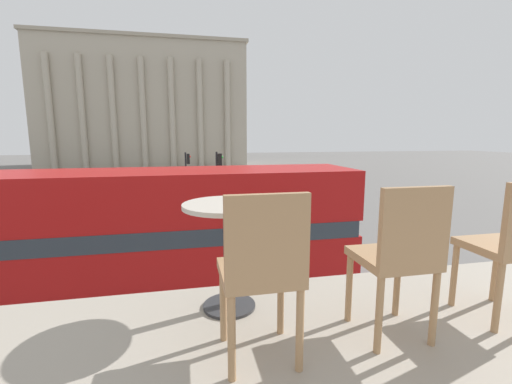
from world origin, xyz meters
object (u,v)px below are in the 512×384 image
(double_decker_bus, at_px, (150,236))
(cafe_chair_0, at_px, (262,268))
(traffic_light_mid, at_px, (218,178))
(cafe_chair_2, at_px, (512,243))
(cafe_dining_table, at_px, (228,232))
(pedestrian_yellow, at_px, (175,178))
(cafe_chair_1, at_px, (399,254))
(pedestrian_white, at_px, (24,212))
(plaza_building_left, at_px, (147,106))
(traffic_light_near, at_px, (130,215))
(traffic_light_far, at_px, (187,172))

(double_decker_bus, height_order, cafe_chair_0, cafe_chair_0)
(traffic_light_mid, bearing_deg, cafe_chair_2, -89.68)
(cafe_dining_table, bearing_deg, cafe_chair_2, -17.53)
(pedestrian_yellow, bearing_deg, cafe_chair_2, 16.94)
(cafe_chair_1, bearing_deg, traffic_light_mid, 85.88)
(double_decker_bus, bearing_deg, pedestrian_white, 132.65)
(pedestrian_yellow, bearing_deg, cafe_chair_1, 15.50)
(cafe_chair_2, bearing_deg, plaza_building_left, 93.01)
(traffic_light_near, bearing_deg, cafe_dining_table, -77.91)
(cafe_chair_1, distance_m, traffic_light_near, 11.37)
(cafe_chair_0, xyz_separation_m, pedestrian_white, (-8.80, 18.51, -3.34))
(cafe_dining_table, distance_m, traffic_light_far, 21.92)
(cafe_chair_2, distance_m, traffic_light_mid, 17.24)
(cafe_chair_0, xyz_separation_m, cafe_chair_1, (0.80, 0.05, 0.00))
(traffic_light_near, height_order, traffic_light_far, traffic_light_far)
(traffic_light_far, distance_m, pedestrian_white, 9.67)
(double_decker_bus, relative_size, cafe_chair_2, 12.49)
(cafe_dining_table, xyz_separation_m, plaza_building_left, (-5.97, 59.98, 5.71))
(double_decker_bus, distance_m, traffic_light_mid, 9.83)
(cafe_chair_1, height_order, cafe_chair_2, same)
(traffic_light_near, height_order, traffic_light_mid, traffic_light_mid)
(cafe_dining_table, height_order, traffic_light_far, cafe_dining_table)
(traffic_light_near, distance_m, traffic_light_far, 11.87)
(double_decker_bus, height_order, traffic_light_mid, traffic_light_mid)
(traffic_light_mid, distance_m, pedestrian_yellow, 15.02)
(double_decker_bus, height_order, cafe_chair_1, cafe_chair_1)
(double_decker_bus, xyz_separation_m, pedestrian_yellow, (0.19, 24.08, -1.30))
(cafe_dining_table, bearing_deg, traffic_light_near, 102.09)
(cafe_chair_2, bearing_deg, cafe_chair_0, 178.61)
(cafe_chair_0, bearing_deg, pedestrian_yellow, 86.78)
(traffic_light_mid, height_order, pedestrian_yellow, traffic_light_mid)
(double_decker_bus, height_order, cafe_chair_2, cafe_chair_2)
(double_decker_bus, xyz_separation_m, plaza_building_left, (-4.73, 52.75, 7.77))
(traffic_light_far, bearing_deg, cafe_chair_2, -85.59)
(cafe_dining_table, bearing_deg, double_decker_bus, 99.74)
(cafe_chair_0, bearing_deg, traffic_light_near, 96.61)
(cafe_chair_0, distance_m, cafe_chair_2, 1.61)
(cafe_dining_table, xyz_separation_m, pedestrian_white, (-8.71, 17.89, -3.36))
(traffic_light_mid, xyz_separation_m, pedestrian_yellow, (-2.65, 14.68, -1.71))
(cafe_chair_2, distance_m, pedestrian_white, 21.43)
(plaza_building_left, bearing_deg, pedestrian_white, -93.73)
(cafe_dining_table, height_order, cafe_chair_2, cafe_chair_2)
(cafe_chair_1, bearing_deg, traffic_light_near, 104.19)
(cafe_chair_0, height_order, traffic_light_near, cafe_chair_0)
(cafe_dining_table, distance_m, cafe_chair_1, 1.06)
(pedestrian_white, bearing_deg, traffic_light_mid, 46.72)
(cafe_chair_2, bearing_deg, double_decker_bus, 106.49)
(cafe_chair_2, height_order, traffic_light_far, cafe_chair_2)
(double_decker_bus, relative_size, pedestrian_white, 6.79)
(cafe_chair_1, distance_m, pedestrian_white, 21.08)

